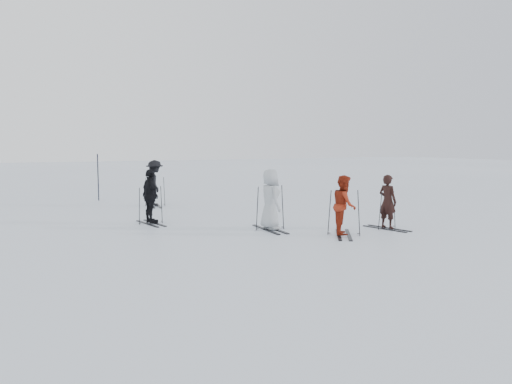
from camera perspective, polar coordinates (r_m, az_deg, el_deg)
ground at (r=15.27m, az=1.61°, el=-4.07°), size 120.00×120.00×0.00m
skier_near_dark at (r=15.40m, az=14.80°, el=-1.16°), size 0.52×0.66×1.60m
skier_red at (r=14.07m, az=10.05°, el=-1.58°), size 0.96×1.01×1.66m
skier_grey at (r=14.76m, az=1.63°, el=-0.92°), size 0.60×0.89×1.78m
skier_uphill_left at (r=16.18m, az=-11.97°, el=-0.57°), size 0.59×1.07×1.72m
skier_uphill_far at (r=20.74m, az=-11.48°, el=0.96°), size 0.85×1.28×1.85m
skis_near_dark at (r=15.43m, az=14.78°, el=-1.98°), size 1.75×1.21×1.16m
skis_red at (r=14.09m, az=10.04°, el=-2.26°), size 2.03×1.76×1.31m
skis_grey at (r=14.78m, az=1.63°, el=-1.74°), size 1.89×1.05×1.35m
skis_uphill_left at (r=16.21m, az=-11.95°, el=-1.44°), size 1.81×1.17×1.22m
skis_uphill_far at (r=20.77m, az=-11.47°, el=0.08°), size 1.78×1.11×1.22m
piste_marker at (r=23.40m, az=-17.60°, el=1.62°), size 0.06×0.06×2.09m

